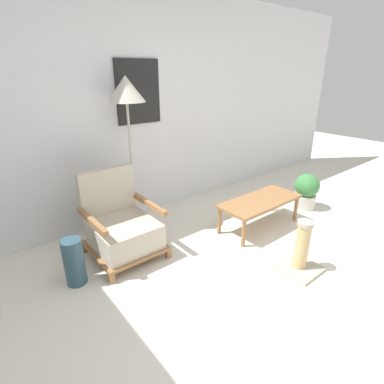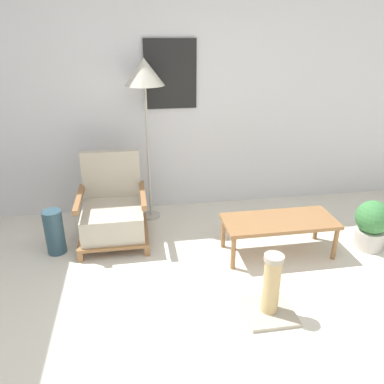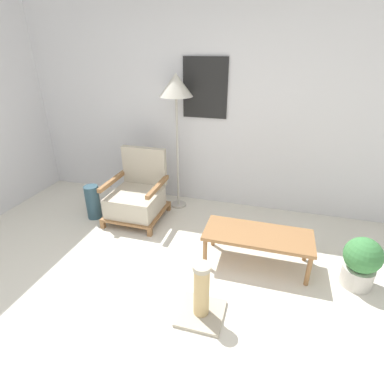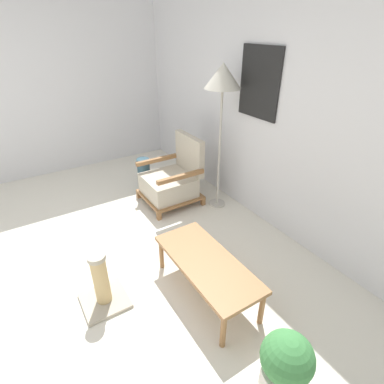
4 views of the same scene
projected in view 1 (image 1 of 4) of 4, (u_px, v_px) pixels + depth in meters
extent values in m
plane|color=silver|center=(321.00, 313.00, 2.37)|extent=(14.00, 14.00, 0.00)
cube|color=silver|center=(147.00, 109.00, 3.66)|extent=(8.00, 0.06, 2.70)
cube|color=black|center=(138.00, 92.00, 3.48)|extent=(0.56, 0.02, 0.72)
cube|color=olive|center=(112.00, 278.00, 2.70)|extent=(0.05, 0.05, 0.09)
cube|color=olive|center=(168.00, 254.00, 3.06)|extent=(0.05, 0.05, 0.09)
cube|color=olive|center=(85.00, 248.00, 3.16)|extent=(0.05, 0.05, 0.09)
cube|color=olive|center=(137.00, 229.00, 3.52)|extent=(0.05, 0.05, 0.09)
cube|color=olive|center=(125.00, 246.00, 3.09)|extent=(0.67, 0.69, 0.03)
cube|color=#BCB29E|center=(125.00, 234.00, 3.02)|extent=(0.59, 0.59, 0.25)
cube|color=#BCB29E|center=(107.00, 191.00, 3.11)|extent=(0.59, 0.08, 0.49)
cube|color=olive|center=(92.00, 221.00, 2.76)|extent=(0.05, 0.63, 0.05)
cube|color=olive|center=(149.00, 204.00, 3.12)|extent=(0.05, 0.63, 0.05)
cylinder|color=#B7B2A8|center=(137.00, 225.00, 3.70)|extent=(0.21, 0.21, 0.03)
cylinder|color=#B7B2A8|center=(132.00, 168.00, 3.43)|extent=(0.03, 0.03, 1.45)
cone|color=beige|center=(126.00, 89.00, 3.10)|extent=(0.40, 0.40, 0.27)
cube|color=olive|center=(260.00, 201.00, 3.56)|extent=(1.06, 0.45, 0.04)
cylinder|color=olive|center=(244.00, 233.00, 3.21)|extent=(0.04, 0.04, 0.32)
cylinder|color=olive|center=(296.00, 209.00, 3.78)|extent=(0.04, 0.04, 0.32)
cylinder|color=olive|center=(219.00, 221.00, 3.48)|extent=(0.04, 0.04, 0.32)
cylinder|color=olive|center=(271.00, 200.00, 4.05)|extent=(0.04, 0.04, 0.32)
cylinder|color=#2D4C5B|center=(74.00, 262.00, 2.64)|extent=(0.18, 0.18, 0.44)
cylinder|color=beige|center=(305.00, 201.00, 4.16)|extent=(0.28, 0.28, 0.19)
sphere|color=#3D7F42|center=(307.00, 185.00, 4.07)|extent=(0.33, 0.33, 0.33)
cube|color=#B2A893|center=(299.00, 268.00, 2.89)|extent=(0.37, 0.37, 0.03)
cylinder|color=tan|center=(302.00, 246.00, 2.80)|extent=(0.13, 0.13, 0.45)
cylinder|color=#B2A893|center=(306.00, 223.00, 2.71)|extent=(0.15, 0.15, 0.04)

